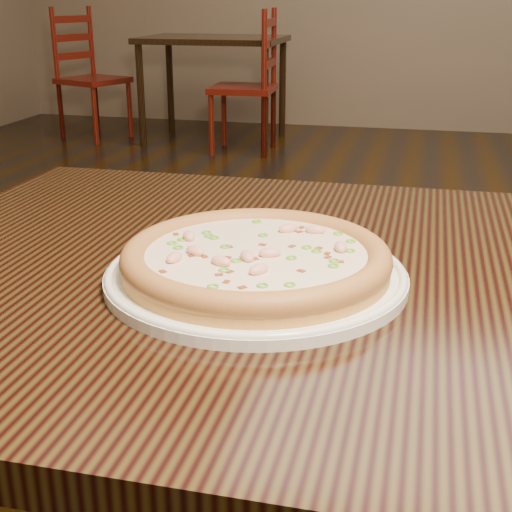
% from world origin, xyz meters
% --- Properties ---
extents(ground, '(9.00, 9.00, 0.00)m').
position_xyz_m(ground, '(0.00, 0.00, 0.00)').
color(ground, black).
extents(hero_table, '(1.20, 0.80, 0.75)m').
position_xyz_m(hero_table, '(-0.09, -0.67, 0.65)').
color(hero_table, black).
rests_on(hero_table, ground).
extents(plate, '(0.33, 0.33, 0.02)m').
position_xyz_m(plate, '(-0.21, -0.72, 0.76)').
color(plate, white).
rests_on(plate, hero_table).
extents(pizza, '(0.29, 0.29, 0.03)m').
position_xyz_m(pizza, '(-0.21, -0.72, 0.78)').
color(pizza, tan).
rests_on(pizza, plate).
extents(bg_table_left, '(1.00, 0.70, 0.75)m').
position_xyz_m(bg_table_left, '(-1.58, 3.66, 0.65)').
color(bg_table_left, black).
rests_on(bg_table_left, ground).
extents(chair_a, '(0.54, 0.54, 0.95)m').
position_xyz_m(chair_a, '(-2.55, 3.59, 0.44)').
color(chair_a, '#5E0E04').
rests_on(chair_a, ground).
extents(chair_b, '(0.44, 0.44, 0.95)m').
position_xyz_m(chair_b, '(-1.23, 3.36, 0.44)').
color(chair_b, '#5E0E04').
rests_on(chair_b, ground).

